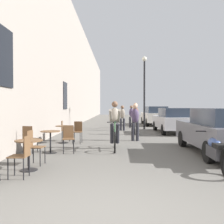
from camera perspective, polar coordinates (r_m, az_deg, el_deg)
The scene contains 21 objects.
ground_plane at distance 3.52m, azimuth 1.28°, elevation -24.04°, with size 88.00×88.00×0.00m, color #5B5954.
building_facade_left at distance 17.79m, azimuth -10.57°, elevation 11.19°, with size 0.54×68.00×9.19m.
cafe_table_near at distance 6.09m, azimuth -19.04°, elevation -8.14°, with size 0.64×0.64×0.72m.
cafe_chair_near_toward_street at distance 6.64m, azimuth -18.00°, elevation -7.38°, with size 0.41×0.41×0.89m.
cafe_chair_near_toward_wall at distance 5.51m, azimuth -20.41°, elevation -9.16°, with size 0.38×0.38×0.89m.
cafe_table_mid at distance 8.16m, azimuth -14.35°, elevation -5.74°, with size 0.64×0.64×0.72m.
cafe_chair_mid_toward_street at distance 8.29m, azimuth -18.97°, elevation -5.69°, with size 0.44×0.44×0.89m.
cafe_chair_mid_toward_wall at distance 8.11m, azimuth -10.23°, elevation -5.80°, with size 0.45×0.45×0.89m.
cafe_table_far at distance 10.27m, azimuth -11.45°, elevation -4.31°, with size 0.64×0.64×0.72m.
cafe_chair_far_toward_street at distance 10.88m, azimuth -11.17°, elevation -4.02°, with size 0.41×0.41×0.89m.
cafe_chair_far_toward_wall at distance 10.24m, azimuth -8.12°, elevation -4.33°, with size 0.41×0.41×0.89m.
cyclist_on_bicycle at distance 8.57m, azimuth 0.65°, elevation -3.44°, with size 0.52×1.76×1.74m.
pedestrian_near at distance 10.73m, azimuth 5.48°, elevation -1.90°, with size 0.34×0.24×1.64m.
pedestrian_mid at distance 13.07m, azimuth 5.57°, elevation -1.14°, with size 0.36×0.27×1.72m.
pedestrian_far at distance 15.36m, azimuth 2.46°, elevation -1.06°, with size 0.34×0.25×1.60m.
pedestrian_furthest at distance 17.61m, azimuth 4.59°, elevation -0.73°, with size 0.37×0.29×1.62m.
street_lamp at distance 16.50m, azimuth 7.65°, elevation 6.77°, with size 0.32×0.32×4.90m.
parked_car_nearest at distance 8.40m, azimuth 24.00°, elevation -3.99°, with size 1.80×4.14×1.46m.
parked_car_second at distance 14.46m, azimuth 14.10°, elevation -1.83°, with size 1.72×4.05×1.44m.
parked_car_third at distance 20.28m, azimuth 10.09°, elevation -0.81°, with size 1.87×4.36×1.54m.
parked_motorcycle at distance 6.43m, azimuth 23.35°, elevation -8.73°, with size 0.62×2.15×0.92m.
Camera 1 is at (-0.03, -3.19, 1.50)m, focal length 38.72 mm.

